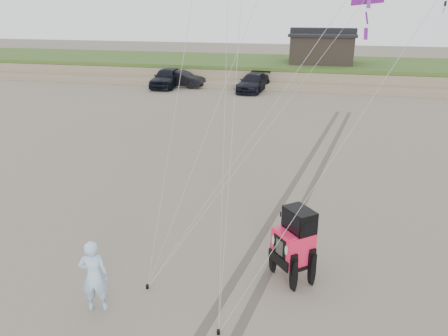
{
  "coord_description": "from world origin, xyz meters",
  "views": [
    {
      "loc": [
        2.7,
        -8.91,
        7.18
      ],
      "look_at": [
        -0.08,
        3.0,
        2.6
      ],
      "focal_mm": 35.0,
      "sensor_mm": 36.0,
      "label": 1
    }
  ],
  "objects": [
    {
      "name": "tire_tracks",
      "position": [
        2.0,
        8.0,
        0.0
      ],
      "size": [
        5.22,
        29.74,
        0.01
      ],
      "color": "#4C443D",
      "rests_on": "ground"
    },
    {
      "name": "ground",
      "position": [
        0.0,
        0.0,
        0.0
      ],
      "size": [
        160.0,
        160.0,
        0.0
      ],
      "primitive_type": "plane",
      "color": "#6B6054",
      "rests_on": "ground"
    },
    {
      "name": "truck_b",
      "position": [
        -10.47,
        30.02,
        0.74
      ],
      "size": [
        4.67,
        2.26,
        1.48
      ],
      "primitive_type": "imported",
      "rotation": [
        0.0,
        0.0,
        1.41
      ],
      "color": "black",
      "rests_on": "ground"
    },
    {
      "name": "cabin",
      "position": [
        2.0,
        37.0,
        3.24
      ],
      "size": [
        6.4,
        5.4,
        3.35
      ],
      "color": "black",
      "rests_on": "dune_ridge"
    },
    {
      "name": "jeep",
      "position": [
        2.17,
        1.62,
        0.84
      ],
      "size": [
        4.68,
        4.4,
        1.68
      ],
      "primitive_type": null,
      "rotation": [
        0.0,
        0.0,
        -0.86
      ],
      "color": "#F51F49",
      "rests_on": "ground"
    },
    {
      "name": "truck_c",
      "position": [
        -3.6,
        29.34,
        0.75
      ],
      "size": [
        2.75,
        5.42,
        1.51
      ],
      "primitive_type": "imported",
      "rotation": [
        0.0,
        0.0,
        -0.12
      ],
      "color": "black",
      "rests_on": "ground"
    },
    {
      "name": "man",
      "position": [
        -2.46,
        -0.82,
        0.97
      ],
      "size": [
        0.81,
        0.64,
        1.93
      ],
      "primitive_type": "imported",
      "rotation": [
        0.0,
        0.0,
        3.43
      ],
      "color": "#92ACE2",
      "rests_on": "ground"
    },
    {
      "name": "dune_ridge",
      "position": [
        0.0,
        37.5,
        0.82
      ],
      "size": [
        160.0,
        14.25,
        1.73
      ],
      "color": "#7A6B54",
      "rests_on": "ground"
    },
    {
      "name": "stake_aux",
      "position": [
        0.72,
        -1.01,
        0.06
      ],
      "size": [
        0.08,
        0.08,
        0.12
      ],
      "primitive_type": "cylinder",
      "color": "black",
      "rests_on": "ground"
    },
    {
      "name": "stake_main",
      "position": [
        -1.56,
        0.24,
        0.06
      ],
      "size": [
        0.08,
        0.08,
        0.12
      ],
      "primitive_type": "cylinder",
      "color": "black",
      "rests_on": "ground"
    },
    {
      "name": "truck_a",
      "position": [
        -11.67,
        29.48,
        0.9
      ],
      "size": [
        2.23,
        5.31,
        1.8
      ],
      "primitive_type": "imported",
      "rotation": [
        0.0,
        0.0,
        0.02
      ],
      "color": "black",
      "rests_on": "ground"
    }
  ]
}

